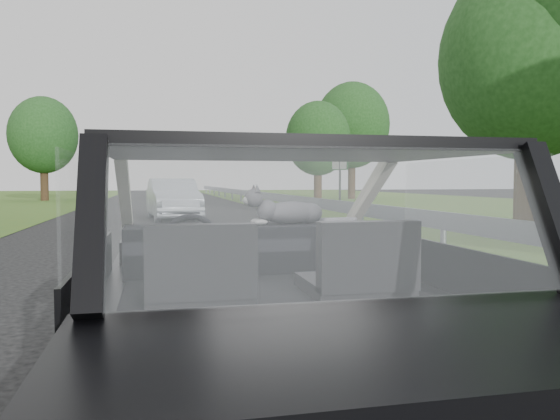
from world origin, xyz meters
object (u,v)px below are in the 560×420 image
subject_car (270,284)px  utility_pole (522,68)px  highway_sign (340,185)px  cat (291,211)px  other_car (173,199)px

subject_car → utility_pole: (8.50, 9.47, 3.42)m
highway_sign → utility_pole: (1.97, -8.35, 3.03)m
subject_car → cat: subject_car is taller
subject_car → highway_sign: highway_sign is taller
cat → utility_pole: 12.47m
utility_pole → cat: bearing=-133.0°
other_car → highway_sign: (6.60, 2.33, 0.45)m
subject_car → utility_pole: utility_pole is taller
utility_pole → other_car: bearing=144.9°
utility_pole → highway_sign: bearing=103.3°
cat → highway_sign: highway_sign is taller
highway_sign → utility_pole: size_ratio=0.27×
highway_sign → subject_car: bearing=-134.2°
subject_car → highway_sign: size_ratio=1.78×
cat → other_car: (-0.34, 14.87, -0.41)m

